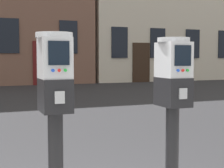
% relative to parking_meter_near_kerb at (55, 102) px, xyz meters
% --- Properties ---
extents(parking_meter_near_kerb, '(0.22, 0.25, 1.31)m').
position_rel_parking_meter_near_kerb_xyz_m(parking_meter_near_kerb, '(0.00, 0.00, 0.00)').
color(parking_meter_near_kerb, black).
rests_on(parking_meter_near_kerb, sidewalk_slab).
extents(parking_meter_twin_adjacent, '(0.22, 0.25, 1.30)m').
position_rel_parking_meter_near_kerb_xyz_m(parking_meter_twin_adjacent, '(0.81, -0.00, -0.01)').
color(parking_meter_twin_adjacent, black).
rests_on(parking_meter_twin_adjacent, sidewalk_slab).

